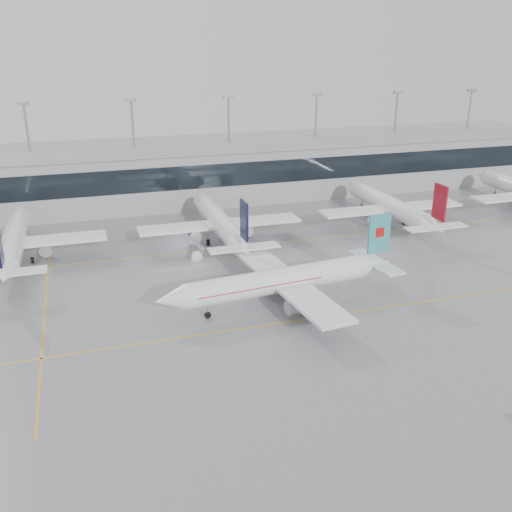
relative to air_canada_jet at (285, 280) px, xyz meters
name	(u,v)px	position (x,y,z in m)	size (l,w,h in m)	color
ground	(283,323)	(-2.21, -5.42, -3.57)	(320.00, 320.00, 0.00)	gray
taxi_line_main	(283,323)	(-2.21, -5.42, -3.57)	(120.00, 0.25, 0.01)	gold
taxi_line_north	(226,248)	(-2.21, 24.58, -3.57)	(120.00, 0.25, 0.01)	gold
taxi_line_cross	(45,305)	(-32.21, 9.58, -3.57)	(0.25, 60.00, 0.01)	gold
terminal	(189,176)	(-2.21, 56.58, 2.43)	(180.00, 15.00, 12.00)	#939396
terminal_glass	(196,177)	(-2.21, 49.03, 3.93)	(180.00, 0.20, 5.00)	black
terminal_roof	(188,149)	(-2.21, 56.58, 8.63)	(182.00, 16.00, 0.40)	gray
light_masts	(183,139)	(-2.21, 62.58, 9.77)	(156.40, 1.00, 22.60)	gray
air_canada_jet	(285,280)	(0.00, 0.00, 0.00)	(36.10, 28.89, 11.28)	white
parked_jet_b	(13,241)	(-37.21, 28.26, 0.14)	(29.64, 36.96, 11.72)	white
parked_jet_c	(220,222)	(-2.21, 28.26, 0.14)	(29.64, 36.96, 11.72)	white
parked_jet_d	(391,206)	(32.79, 28.26, 0.14)	(29.64, 36.96, 11.72)	white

